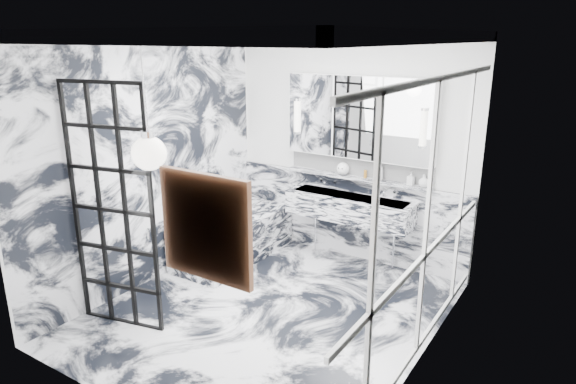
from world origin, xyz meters
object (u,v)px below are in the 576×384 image
Objects in this scene: crittall_door at (112,210)px; bathtub at (233,237)px; trough_sink at (350,207)px; mirror_cabinet at (359,118)px.

crittall_door is 2.06m from bathtub.
crittall_door is 1.44× the size of bathtub.
bathtub is at bearing -153.52° from trough_sink.
bathtub is (-0.06, 1.85, -0.91)m from crittall_door.
trough_sink is 0.84× the size of mirror_cabinet.
mirror_cabinet is (1.26, 2.68, 0.63)m from crittall_door.
mirror_cabinet is 1.15× the size of bathtub.
mirror_cabinet is at bearing 52.33° from crittall_door.
trough_sink is at bearing 26.48° from bathtub.
crittall_door reaches higher than trough_sink.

